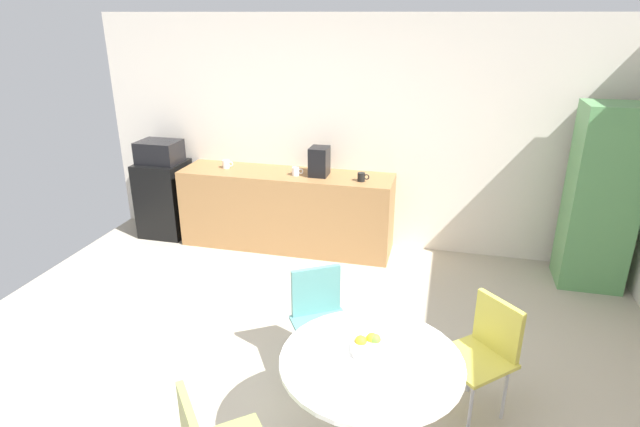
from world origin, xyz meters
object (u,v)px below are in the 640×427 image
at_px(locker_cabinet, 601,198).
at_px(mug_green, 226,164).
at_px(coffee_maker, 319,161).
at_px(chair_yellow, 486,345).
at_px(microwave, 159,152).
at_px(round_table, 371,381).
at_px(chair_teal, 320,310).
at_px(mug_red, 296,171).
at_px(mug_white, 362,177).
at_px(mini_fridge, 165,198).
at_px(fruit_bowl, 369,346).

distance_m(locker_cabinet, mug_green, 3.97).
distance_m(mug_green, coffee_maker, 1.13).
relative_size(chair_yellow, mug_green, 6.43).
height_order(microwave, round_table, microwave).
xyz_separation_m(chair_teal, coffee_maker, (-0.54, 2.12, 0.54)).
bearing_deg(mug_red, locker_cabinet, -0.66).
bearing_deg(chair_teal, mug_white, 91.37).
relative_size(microwave, coffee_maker, 1.50).
bearing_deg(mug_green, mini_fridge, -178.84).
relative_size(mug_green, mug_red, 1.00).
bearing_deg(mug_white, round_table, -78.93).
distance_m(microwave, coffee_maker, 1.96).
relative_size(mini_fridge, chair_yellow, 1.10).
xyz_separation_m(mug_green, coffee_maker, (1.12, -0.02, 0.11)).
height_order(mini_fridge, round_table, mini_fridge).
distance_m(mug_red, coffee_maker, 0.28).
height_order(round_table, mug_red, mug_red).
height_order(fruit_bowl, mug_red, mug_red).
distance_m(mug_white, mug_green, 1.62).
height_order(locker_cabinet, chair_yellow, locker_cabinet).
bearing_deg(mug_red, chair_yellow, -48.13).
bearing_deg(chair_yellow, coffee_maker, 127.26).
relative_size(locker_cabinet, round_table, 1.74).
xyz_separation_m(mini_fridge, microwave, (0.00, 0.00, 0.59)).
distance_m(chair_yellow, mug_green, 3.67).
height_order(mug_white, mug_red, same).
height_order(microwave, coffee_maker, coffee_maker).
xyz_separation_m(mini_fridge, chair_yellow, (3.69, -2.27, 0.06)).
distance_m(fruit_bowl, mug_green, 3.59).
xyz_separation_m(mini_fridge, round_table, (3.01, -2.92, 0.15)).
relative_size(fruit_bowl, mug_red, 1.63).
bearing_deg(round_table, mini_fridge, 135.86).
bearing_deg(chair_teal, fruit_bowl, -57.01).
bearing_deg(fruit_bowl, round_table, -66.64).
relative_size(mini_fridge, microwave, 1.91).
relative_size(locker_cabinet, mug_green, 14.13).
height_order(mini_fridge, chair_teal, mini_fridge).
bearing_deg(fruit_bowl, coffee_maker, 109.61).
bearing_deg(mug_white, mug_red, 177.33).
distance_m(round_table, chair_teal, 0.95).
distance_m(round_table, chair_yellow, 0.95).
bearing_deg(coffee_maker, mug_white, -11.34).
xyz_separation_m(chair_teal, mug_white, (-0.05, 2.03, 0.43)).
distance_m(mini_fridge, mug_white, 2.51).
bearing_deg(chair_yellow, locker_cabinet, 62.55).
relative_size(mug_green, coffee_maker, 0.40).
bearing_deg(chair_teal, mini_fridge, 139.71).
height_order(fruit_bowl, coffee_maker, coffee_maker).
bearing_deg(coffee_maker, mini_fridge, 180.00).
relative_size(microwave, mug_white, 3.72).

